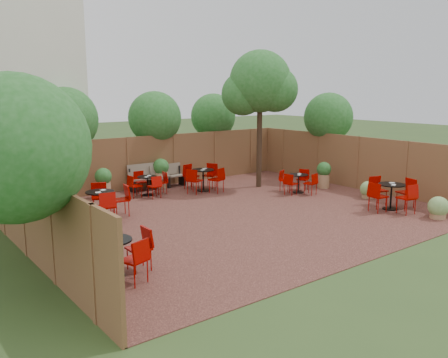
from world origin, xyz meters
TOP-DOWN VIEW (x-y plane):
  - ground at (0.00, 0.00)m, footprint 80.00×80.00m
  - courtyard_paving at (0.00, 0.00)m, footprint 12.00×10.00m
  - fence_back at (0.00, 5.00)m, footprint 12.00×0.08m
  - fence_left at (-6.00, 0.00)m, footprint 0.08×10.00m
  - fence_right at (6.00, 0.00)m, footprint 0.08×10.00m
  - neighbour_building at (-4.50, 8.00)m, footprint 5.00×4.00m
  - overhang_foliage at (-3.10, 2.30)m, footprint 15.58×10.62m
  - courtyard_tree at (3.26, 2.50)m, footprint 2.55×2.45m
  - park_bench_left at (-0.37, 4.63)m, footprint 1.59×0.52m
  - park_bench_right at (0.42, 4.62)m, footprint 1.44×0.56m
  - bistro_tables at (-0.23, 0.57)m, footprint 10.91×7.96m
  - planters at (-0.99, 3.73)m, footprint 11.31×4.40m
  - low_shrubs at (4.65, -3.18)m, footprint 1.14×3.41m

SIDE VIEW (x-z plane):
  - ground at x=0.00m, z-range 0.00..0.00m
  - courtyard_paving at x=0.00m, z-range 0.00..0.02m
  - low_shrubs at x=4.65m, z-range -0.01..0.64m
  - park_bench_right at x=0.42m, z-range 0.03..0.90m
  - bistro_tables at x=-0.23m, z-range 0.00..0.94m
  - park_bench_left at x=-0.37m, z-range 0.03..1.02m
  - planters at x=-0.99m, z-range 0.04..1.15m
  - fence_back at x=0.00m, z-range 0.00..2.00m
  - fence_left at x=-6.00m, z-range 0.00..2.00m
  - fence_right at x=6.00m, z-range 0.00..2.00m
  - overhang_foliage at x=-3.10m, z-range 1.39..4.00m
  - courtyard_tree at x=3.26m, z-range 1.27..6.43m
  - neighbour_building at x=-4.50m, z-range 0.00..8.00m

